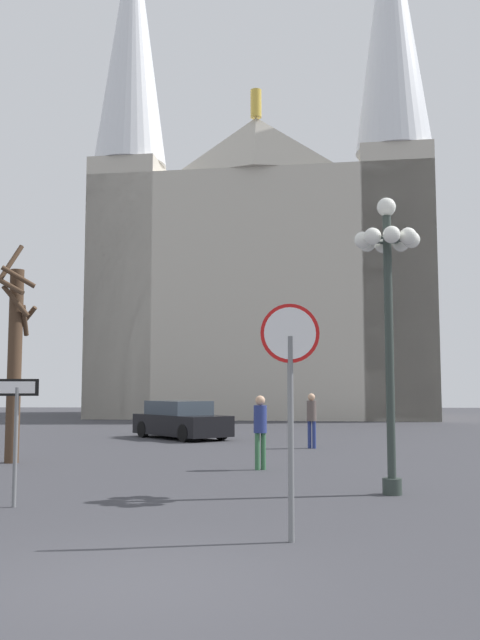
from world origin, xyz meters
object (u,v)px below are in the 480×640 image
object	(u,v)px
street_lamp	(388,285)
pedestrian_walking	(260,424)
pedestrian_standing	(312,415)
one_way_arrow_sign	(16,422)
stop_sign	(290,373)
parked_car_near_black	(181,421)
bare_tree	(15,356)
cathedral	(265,266)

from	to	relation	value
street_lamp	pedestrian_walking	world-z (taller)	street_lamp
pedestrian_standing	one_way_arrow_sign	bearing A→B (deg)	-117.18
stop_sign	parked_car_near_black	xyz separation A→B (m)	(-3.55, 17.86, -1.50)
one_way_arrow_sign	pedestrian_standing	distance (m)	12.64
bare_tree	parked_car_near_black	distance (m)	9.64
stop_sign	pedestrian_standing	world-z (taller)	stop_sign
bare_tree	pedestrian_standing	distance (m)	9.60
parked_car_near_black	pedestrian_standing	distance (m)	6.36
street_lamp	pedestrian_standing	distance (m)	10.13
parked_car_near_black	street_lamp	bearing A→B (deg)	-67.96
cathedral	pedestrian_standing	bearing A→B (deg)	-86.59
cathedral	bare_tree	xyz separation A→B (m)	(-6.82, -28.59, -7.47)
stop_sign	pedestrian_standing	size ratio (longest dim) A/B	1.74
parked_car_near_black	pedestrian_standing	size ratio (longest dim) A/B	2.53
one_way_arrow_sign	pedestrian_walking	size ratio (longest dim) A/B	1.19
cathedral	pedestrian_standing	world-z (taller)	cathedral
one_way_arrow_sign	pedestrian_walking	xyz separation A→B (m)	(4.11, 5.34, -0.32)
cathedral	street_lamp	distance (m)	34.35
one_way_arrow_sign	street_lamp	world-z (taller)	street_lamp
street_lamp	parked_car_near_black	bearing A→B (deg)	112.04
stop_sign	bare_tree	xyz separation A→B (m)	(-7.01, 9.12, 0.65)
cathedral	pedestrian_walking	distance (m)	31.29
one_way_arrow_sign	street_lamp	bearing A→B (deg)	13.35
bare_tree	parked_car_near_black	world-z (taller)	bare_tree
cathedral	bare_tree	world-z (taller)	cathedral
street_lamp	bare_tree	world-z (taller)	bare_tree
bare_tree	parked_car_near_black	bearing A→B (deg)	68.43
stop_sign	one_way_arrow_sign	xyz separation A→B (m)	(-4.53, 2.46, -0.77)
one_way_arrow_sign	pedestrian_standing	world-z (taller)	one_way_arrow_sign
one_way_arrow_sign	bare_tree	bearing A→B (deg)	110.43
one_way_arrow_sign	pedestrian_walking	world-z (taller)	one_way_arrow_sign
pedestrian_standing	bare_tree	bearing A→B (deg)	-150.94
street_lamp	parked_car_near_black	distance (m)	15.28
parked_car_near_black	cathedral	bearing A→B (deg)	80.37
bare_tree	cathedral	bearing A→B (deg)	76.57
cathedral	street_lamp	size ratio (longest dim) A/B	6.23
one_way_arrow_sign	pedestrian_standing	bearing A→B (deg)	62.82
cathedral	bare_tree	distance (m)	30.32
bare_tree	pedestrian_walking	size ratio (longest dim) A/B	3.32
pedestrian_walking	stop_sign	bearing A→B (deg)	-86.88
cathedral	parked_car_near_black	bearing A→B (deg)	-99.63
bare_tree	pedestrian_walking	bearing A→B (deg)	-11.32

